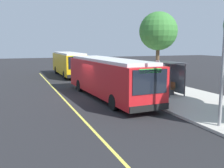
# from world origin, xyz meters

# --- Properties ---
(ground_plane) EXTENTS (120.00, 120.00, 0.00)m
(ground_plane) POSITION_xyz_m (0.00, 0.00, 0.00)
(ground_plane) COLOR #232326
(sidewalk_curb) EXTENTS (44.00, 6.40, 0.15)m
(sidewalk_curb) POSITION_xyz_m (0.00, 6.00, 0.07)
(sidewalk_curb) COLOR #B7B2A8
(sidewalk_curb) RESTS_ON ground_plane
(lane_stripe_center) EXTENTS (36.00, 0.14, 0.01)m
(lane_stripe_center) POSITION_xyz_m (0.00, -2.20, 0.00)
(lane_stripe_center) COLOR #E0D64C
(lane_stripe_center) RESTS_ON ground_plane
(transit_bus_main) EXTENTS (11.74, 3.20, 2.95)m
(transit_bus_main) POSITION_xyz_m (0.85, 1.01, 1.62)
(transit_bus_main) COLOR red
(transit_bus_main) RESTS_ON ground_plane
(transit_bus_second) EXTENTS (10.17, 2.64, 2.95)m
(transit_bus_second) POSITION_xyz_m (-13.92, 1.09, 1.61)
(transit_bus_second) COLOR gold
(transit_bus_second) RESTS_ON ground_plane
(bus_shelter) EXTENTS (2.90, 1.60, 2.48)m
(bus_shelter) POSITION_xyz_m (1.53, 5.80, 1.92)
(bus_shelter) COLOR #333338
(bus_shelter) RESTS_ON sidewalk_curb
(waiting_bench) EXTENTS (1.60, 0.48, 0.95)m
(waiting_bench) POSITION_xyz_m (1.50, 5.78, 0.63)
(waiting_bench) COLOR brown
(waiting_bench) RESTS_ON sidewalk_curb
(route_sign_post) EXTENTS (0.44, 0.08, 2.80)m
(route_sign_post) POSITION_xyz_m (3.92, 3.39, 1.96)
(route_sign_post) COLOR #333338
(route_sign_post) RESTS_ON sidewalk_curb
(pedestrian_commuter) EXTENTS (0.24, 0.40, 1.69)m
(pedestrian_commuter) POSITION_xyz_m (3.99, 3.76, 1.12)
(pedestrian_commuter) COLOR #282D47
(pedestrian_commuter) RESTS_ON sidewalk_curb
(street_tree_near_shelter) EXTENTS (3.78, 3.78, 7.02)m
(street_tree_near_shelter) POSITION_xyz_m (-3.87, 8.02, 5.25)
(street_tree_near_shelter) COLOR brown
(street_tree_near_shelter) RESTS_ON sidewalk_curb
(utility_pole) EXTENTS (0.16, 0.16, 6.40)m
(utility_pole) POSITION_xyz_m (9.50, 3.50, 3.35)
(utility_pole) COLOR gray
(utility_pole) RESTS_ON sidewalk_curb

